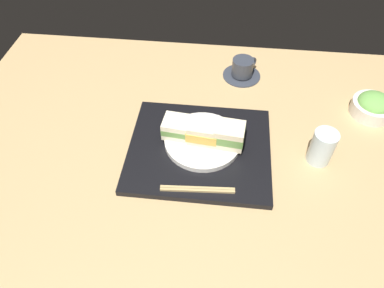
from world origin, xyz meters
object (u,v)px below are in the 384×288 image
Objects in this scene: sandwich_far at (229,135)px; chopsticks_pair at (197,189)px; coffee_cup at (243,69)px; drinking_glass at (322,147)px; salad_bowl at (373,106)px; sandwich_near at (178,127)px; sandwich_middle at (203,131)px; sandwich_plate at (203,140)px.

sandwich_far is 16.87cm from chopsticks_pair.
coffee_cup is 1.28× the size of drinking_glass.
chopsticks_pair is (-48.56, -34.41, -0.82)cm from salad_bowl.
salad_bowl is (41.80, 19.53, -3.36)cm from sandwich_far.
sandwich_near is at bearing 112.66° from chopsticks_pair.
sandwich_middle is at bearing 172.22° from sandwich_far.
coffee_cup is (-38.44, 13.85, -0.18)cm from salad_bowl.
sandwich_near is 13.90cm from sandwich_far.
sandwich_far reaches higher than sandwich_middle.
sandwich_far is (13.76, -1.88, 0.55)cm from sandwich_near.
sandwich_plate is 30.94cm from drinking_glass.
drinking_glass reaches higher than coffee_cup.
sandwich_near is 18.52cm from chopsticks_pair.
drinking_glass reaches higher than chopsticks_pair.
sandwich_plate is at bearing 0.00° from sandwich_middle.
chopsticks_pair is 1.86× the size of drinking_glass.
sandwich_middle reaches higher than sandwich_near.
drinking_glass is (30.82, -1.28, -1.19)cm from sandwich_middle.
drinking_glass reaches higher than salad_bowl.
sandwich_near is at bearing 172.22° from sandwich_far.
sandwich_middle is 0.71× the size of coffee_cup.
coffee_cup reaches higher than chopsticks_pair.
sandwich_plate is at bearing 177.62° from drinking_glass.
sandwich_near is 0.99× the size of sandwich_far.
sandwich_middle reaches higher than sandwich_plate.
sandwich_far reaches higher than coffee_cup.
chopsticks_pair is (0.12, -15.82, -0.39)cm from sandwich_plate.
chopsticks_pair is 1.46× the size of coffee_cup.
sandwich_plate is at bearing 90.43° from chopsticks_pair.
sandwich_far is 0.68× the size of salad_bowl.
sandwich_middle reaches higher than salad_bowl.
salad_bowl is at bearing 25.04° from sandwich_far.
sandwich_far is 0.46× the size of chopsticks_pair.
sandwich_far is 33.73cm from coffee_cup.
sandwich_near is at bearing 172.22° from sandwich_plate.
sandwich_far reaches higher than chopsticks_pair.
sandwich_plate reaches higher than chopsticks_pair.
chopsticks_pair is at bearing -154.66° from drinking_glass.
coffee_cup is at bearing 121.40° from drinking_glass.
chopsticks_pair is at bearing -89.57° from sandwich_plate.
sandwich_near is at bearing 172.22° from sandwich_middle.
sandwich_near reaches higher than coffee_cup.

